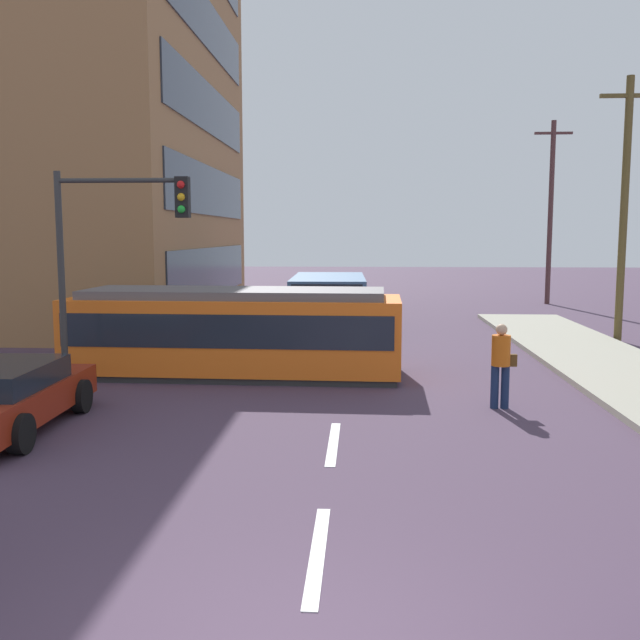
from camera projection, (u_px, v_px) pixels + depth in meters
The scene contains 15 objects.
ground_plane at pixel (341, 390), 15.47m from camera, with size 120.00×120.00×0.00m, color #483649.
lane_stripe_1 at pixel (318, 553), 7.54m from camera, with size 0.16×2.40×0.01m, color silver.
lane_stripe_2 at pixel (333, 443), 11.50m from camera, with size 0.16×2.40×0.01m, color silver.
lane_stripe_3 at pixel (348, 339), 22.95m from camera, with size 0.16×2.40×0.01m, color silver.
lane_stripe_4 at pixel (351, 318), 28.89m from camera, with size 0.16×2.40×0.01m, color silver.
corner_building at pixel (21, 119), 28.28m from camera, with size 15.37×15.79×16.00m.
streetcar_tram at pixel (235, 331), 17.03m from camera, with size 7.99×2.74×2.09m.
city_bus at pixel (329, 300), 25.00m from camera, with size 2.67×5.77×1.92m.
pedestrian_crossing at pixel (501, 361), 13.72m from camera, with size 0.50×0.36×1.67m.
parked_sedan_mid at pixel (0, 396), 12.14m from camera, with size 2.15×4.32×1.19m.
parked_sedan_far at pixel (161, 327), 21.19m from camera, with size 2.08×4.26×1.19m.
parked_sedan_furthest at pixel (215, 308), 26.64m from camera, with size 2.13×4.57×1.19m.
traffic_light_mast at pixel (113, 238), 14.77m from camera, with size 2.86×0.33×4.71m.
utility_pole_mid at pixel (624, 205), 21.99m from camera, with size 1.80×0.24×8.23m.
utility_pole_far at pixel (551, 210), 34.21m from camera, with size 1.80×0.24×8.83m.
Camera 1 is at (0.46, -5.17, 3.39)m, focal length 39.57 mm.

